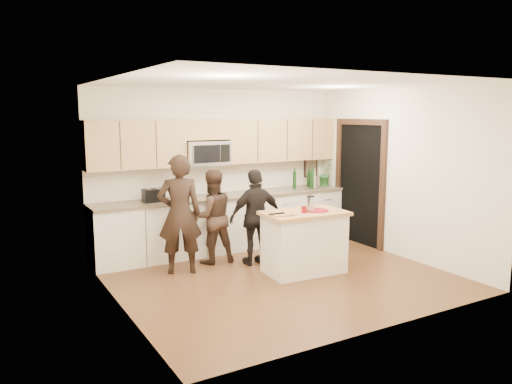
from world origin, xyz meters
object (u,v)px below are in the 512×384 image
woman_center (212,217)px  woman_right (256,217)px  island (304,242)px  woman_left (180,214)px  toaster (154,195)px

woman_center → woman_right: size_ratio=0.99×
island → woman_right: size_ratio=0.85×
woman_left → woman_right: woman_left is taller
toaster → island: bearing=-44.5°
island → woman_center: woman_center is taller
woman_right → woman_center: bearing=-32.7°
island → woman_left: (-1.56, 0.88, 0.41)m
woman_right → woman_left: bearing=-5.0°
toaster → woman_right: 1.63m
woman_left → woman_center: size_ratio=1.19×
island → woman_right: (-0.41, 0.69, 0.28)m
woman_left → toaster: bearing=-62.4°
island → woman_left: size_ratio=0.72×
island → toaster: bearing=139.4°
toaster → woman_right: size_ratio=0.22×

